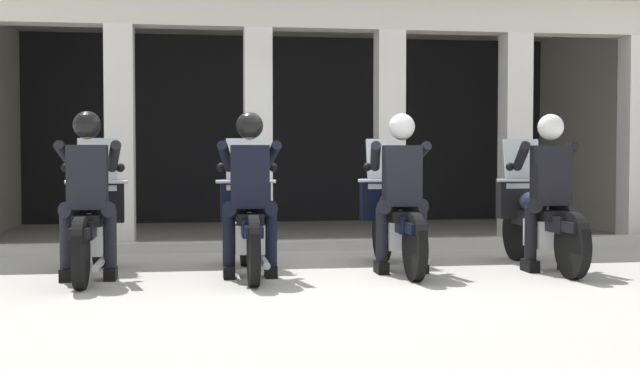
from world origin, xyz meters
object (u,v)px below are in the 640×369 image
Objects in this scene: motorcycle_far_right at (538,220)px; police_officer_far_right at (549,178)px; police_officer_far_left at (88,180)px; police_officer_center_right at (401,179)px; motorcycle_center_left at (248,223)px; motorcycle_center_right at (395,221)px; motorcycle_far_left at (92,224)px; police_officer_center_left at (250,180)px.

police_officer_far_right is (-0.00, -0.28, 0.44)m from motorcycle_far_right.
police_officer_far_left and police_officer_center_right have the same top height.
police_officer_far_right is at bearing -101.29° from motorcycle_far_right.
police_officer_far_left is 1.00× the size of police_officer_far_right.
police_officer_far_right is (3.01, -0.28, 0.44)m from motorcycle_center_left.
police_officer_center_right is at bearing -19.69° from motorcycle_center_left.
police_officer_far_right reaches higher than motorcycle_far_right.
motorcycle_center_right is at bearing -2.54° from police_officer_far_left.
police_officer_far_right is (1.51, -0.38, 0.44)m from motorcycle_center_right.
police_officer_far_left reaches higher than motorcycle_center_left.
motorcycle_far_right is at bearing 78.71° from police_officer_far_right.
motorcycle_far_right is at bearing -17.39° from motorcycle_center_right.
police_officer_center_right is at bearing -13.28° from motorcycle_far_left.
motorcycle_far_left is 4.56m from police_officer_far_right.
motorcycle_center_left is 0.52m from police_officer_center_left.
motorcycle_center_right is 1.29× the size of police_officer_far_right.
police_officer_center_right and police_officer_far_right have the same top height.
motorcycle_far_left is 0.52m from police_officer_far_left.
police_officer_center_right is 0.78× the size of motorcycle_far_right.
motorcycle_center_left is (1.51, -0.05, 0.00)m from motorcycle_far_left.
police_officer_far_left is 0.78× the size of motorcycle_far_right.
police_officer_far_right is (1.51, -0.10, 0.00)m from police_officer_center_right.
motorcycle_center_right is (1.51, 0.10, 0.00)m from motorcycle_center_left.
police_officer_center_left is at bearing -102.88° from motorcycle_center_left.
motorcycle_far_right is at bearing -9.40° from motorcycle_far_left.
police_officer_center_left is 0.78× the size of motorcycle_center_right.
motorcycle_far_left and motorcycle_far_right have the same top height.
motorcycle_center_right is 1.29× the size of police_officer_center_right.
police_officer_far_right is (4.52, -0.34, 0.44)m from motorcycle_far_left.
motorcycle_far_left and motorcycle_center_right have the same top height.
motorcycle_center_left is 1.29× the size of police_officer_center_right.
police_officer_far_right is at bearing -12.62° from police_officer_center_left.
police_officer_center_right is (1.51, 0.10, 0.00)m from police_officer_center_left.
police_officer_far_right is at bearing -17.39° from police_officer_center_right.
motorcycle_center_right is 1.61m from police_officer_far_right.
motorcycle_far_right is 0.52m from police_officer_far_right.
police_officer_center_left is at bearing 168.98° from police_officer_far_right.
police_officer_center_left is 1.62m from motorcycle_center_right.
police_officer_far_right is at bearing -12.99° from motorcycle_far_left.
motorcycle_center_right is 0.52m from police_officer_center_right.
police_officer_center_right is at bearing 165.31° from police_officer_far_right.
motorcycle_far_left and motorcycle_center_left have the same top height.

